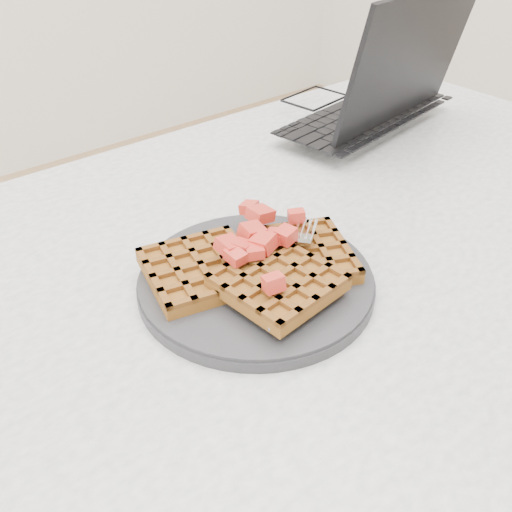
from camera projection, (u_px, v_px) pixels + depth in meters
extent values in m
cube|color=silver|center=(327.00, 258.00, 0.67)|extent=(1.20, 0.80, 0.03)
cube|color=white|center=(374.00, 236.00, 1.39)|extent=(0.06, 0.06, 0.72)
cylinder|color=#242427|center=(256.00, 281.00, 0.60)|extent=(0.25, 0.25, 0.02)
imported|color=black|center=(342.00, 113.00, 0.97)|extent=(0.36, 0.26, 0.03)
cube|color=black|center=(411.00, 57.00, 0.84)|extent=(0.31, 0.09, 0.20)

